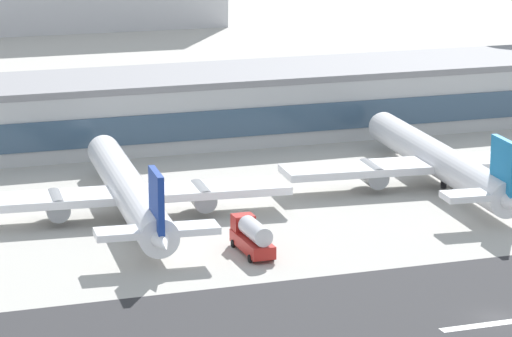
% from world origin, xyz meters
% --- Properties ---
extents(ground_plane, '(1400.00, 1400.00, 0.00)m').
position_xyz_m(ground_plane, '(0.00, 0.00, 0.00)').
color(ground_plane, '#B2AFA8').
extents(runway_strip, '(800.00, 37.19, 0.08)m').
position_xyz_m(runway_strip, '(0.00, -1.49, 0.04)').
color(runway_strip, '#2D2D30').
rests_on(runway_strip, ground_plane).
extents(runway_centreline_dash_4, '(12.00, 1.20, 0.01)m').
position_xyz_m(runway_centreline_dash_4, '(-0.64, -1.49, 0.09)').
color(runway_centreline_dash_4, white).
rests_on(runway_centreline_dash_4, runway_strip).
extents(terminal_building, '(200.08, 20.52, 10.39)m').
position_xyz_m(terminal_building, '(-3.28, 87.01, 5.20)').
color(terminal_building, '#B7BABC').
rests_on(terminal_building, ground_plane).
extents(airliner_navy_tail_gate_0, '(39.82, 49.95, 10.43)m').
position_xyz_m(airliner_navy_tail_gate_0, '(-24.64, 45.12, 3.33)').
color(airliner_navy_tail_gate_0, white).
rests_on(airliner_navy_tail_gate_0, ground_plane).
extents(airliner_blue_tail_gate_1, '(43.43, 50.40, 10.53)m').
position_xyz_m(airliner_blue_tail_gate_1, '(18.26, 46.84, 3.35)').
color(airliner_blue_tail_gate_1, silver).
rests_on(airliner_blue_tail_gate_1, ground_plane).
extents(service_fuel_truck_1, '(2.91, 8.51, 3.95)m').
position_xyz_m(service_fuel_truck_1, '(-15.26, 27.39, 2.03)').
color(service_fuel_truck_1, '#B2231E').
rests_on(service_fuel_truck_1, ground_plane).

